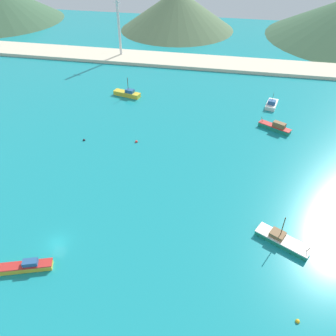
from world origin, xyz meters
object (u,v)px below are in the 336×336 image
at_px(fishing_boat_4, 25,266).
at_px(buoy_2, 84,140).
at_px(buoy_1, 298,321).
at_px(buoy_0, 136,142).
at_px(fishing_boat_0, 282,240).
at_px(fishing_boat_9, 272,104).
at_px(fishing_boat_7, 127,93).
at_px(radio_tower, 119,24).
at_px(fishing_boat_6, 276,127).

xyz_separation_m(fishing_boat_4, buoy_2, (-5.79, 41.06, -0.63)).
bearing_deg(buoy_1, buoy_0, 130.68).
height_order(fishing_boat_0, fishing_boat_9, fishing_boat_0).
xyz_separation_m(fishing_boat_7, buoy_2, (-3.94, -28.50, -0.80)).
distance_m(fishing_boat_0, radio_tower, 108.71).
relative_size(fishing_boat_9, buoy_2, 10.46).
height_order(buoy_2, radio_tower, radio_tower).
bearing_deg(buoy_1, fishing_boat_6, 90.40).
relative_size(fishing_boat_4, buoy_0, 12.76).
bearing_deg(buoy_0, fishing_boat_0, -37.92).
height_order(fishing_boat_6, buoy_2, fishing_boat_6).
height_order(buoy_1, radio_tower, radio_tower).
bearing_deg(fishing_boat_0, radio_tower, 123.50).
height_order(fishing_boat_0, buoy_1, fishing_boat_0).
xyz_separation_m(fishing_boat_4, buoy_1, (46.10, -0.83, -0.63)).
bearing_deg(fishing_boat_6, fishing_boat_9, 91.73).
bearing_deg(fishing_boat_9, radio_tower, 150.63).
bearing_deg(buoy_1, fishing_boat_7, 124.26).
bearing_deg(fishing_boat_6, buoy_2, -163.22).
relative_size(fishing_boat_0, fishing_boat_6, 1.15).
relative_size(fishing_boat_6, buoy_2, 13.18).
relative_size(fishing_boat_7, fishing_boat_9, 1.31).
relative_size(fishing_boat_6, radio_tower, 0.36).
xyz_separation_m(buoy_1, buoy_2, (-51.89, 41.89, 0.00)).
height_order(fishing_boat_7, radio_tower, radio_tower).
height_order(buoy_0, radio_tower, radio_tower).
distance_m(fishing_boat_4, buoy_0, 43.80).
height_order(fishing_boat_0, fishing_boat_4, fishing_boat_0).
xyz_separation_m(fishing_boat_4, fishing_boat_9, (45.26, 70.94, 0.11)).
distance_m(fishing_boat_0, fishing_boat_7, 71.94).
distance_m(fishing_boat_4, fishing_boat_7, 69.59).
relative_size(buoy_0, radio_tower, 0.03).
xyz_separation_m(fishing_boat_9, radio_tower, (-60.15, 33.85, 12.29)).
bearing_deg(buoy_0, fishing_boat_4, -101.13).
relative_size(buoy_0, buoy_2, 1.09).
bearing_deg(radio_tower, buoy_2, -81.87).
bearing_deg(fishing_boat_6, buoy_1, -89.60).
xyz_separation_m(buoy_2, radio_tower, (-9.11, 63.72, 13.04)).
height_order(fishing_boat_4, buoy_1, fishing_boat_4).
bearing_deg(buoy_1, buoy_2, 141.08).
relative_size(buoy_2, radio_tower, 0.03).
bearing_deg(buoy_0, fishing_boat_7, 111.18).
xyz_separation_m(fishing_boat_6, buoy_1, (0.40, -57.41, -0.86)).
bearing_deg(fishing_boat_0, fishing_boat_4, -161.77).
xyz_separation_m(fishing_boat_0, buoy_2, (-50.50, 26.34, -0.60)).
xyz_separation_m(fishing_boat_7, buoy_1, (47.95, -70.39, -0.80)).
xyz_separation_m(fishing_boat_6, buoy_0, (-37.24, -13.61, -0.85)).
bearing_deg(buoy_0, fishing_boat_9, 37.23).
height_order(fishing_boat_0, fishing_boat_7, fishing_boat_7).
bearing_deg(fishing_boat_4, fishing_boat_9, 57.46).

